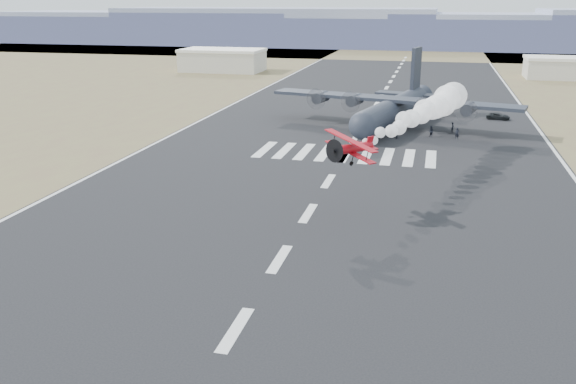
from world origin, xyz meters
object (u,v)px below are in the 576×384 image
at_px(crew_d, 383,133).
at_px(support_vehicle, 498,116).
at_px(crew_e, 377,129).
at_px(crew_h, 431,131).
at_px(hangar_left, 223,60).
at_px(crew_a, 457,133).
at_px(crew_g, 453,127).
at_px(aerobatic_biplane, 352,148).
at_px(crew_b, 398,133).
at_px(transport_aircraft, 395,107).
at_px(hangar_right, 564,68).
at_px(crew_c, 355,123).
at_px(crew_f, 375,127).

bearing_deg(crew_d, support_vehicle, 117.30).
xyz_separation_m(crew_e, crew_h, (8.71, -0.56, 0.10)).
height_order(hangar_left, crew_a, hangar_left).
xyz_separation_m(support_vehicle, crew_g, (-8.36, -13.69, 0.24)).
distance_m(aerobatic_biplane, crew_d, 38.67).
distance_m(hangar_left, crew_g, 101.42).
height_order(crew_b, crew_d, crew_b).
xyz_separation_m(hangar_left, crew_b, (58.57, -82.76, -2.53)).
height_order(transport_aircraft, support_vehicle, transport_aircraft).
relative_size(hangar_right, aerobatic_biplane, 3.29).
relative_size(aerobatic_biplane, crew_d, 3.76).
distance_m(aerobatic_biplane, transport_aircraft, 49.04).
xyz_separation_m(transport_aircraft, crew_c, (-6.51, -3.59, -2.45)).
distance_m(crew_b, crew_e, 4.55).
relative_size(hangar_right, crew_h, 11.50).
bearing_deg(aerobatic_biplane, crew_c, 113.87).
distance_m(crew_c, crew_d, 9.00).
bearing_deg(crew_a, crew_d, -160.71).
xyz_separation_m(aerobatic_biplane, crew_f, (-1.86, 42.26, -6.42)).
relative_size(crew_a, crew_c, 1.13).
bearing_deg(crew_b, crew_g, -43.94).
distance_m(support_vehicle, crew_c, 28.19).
relative_size(transport_aircraft, crew_e, 27.48).
bearing_deg(crew_c, transport_aircraft, -27.83).
height_order(hangar_left, transport_aircraft, transport_aircraft).
bearing_deg(transport_aircraft, hangar_right, 75.57).
bearing_deg(aerobatic_biplane, crew_f, 109.35).
relative_size(crew_g, crew_h, 0.93).
height_order(aerobatic_biplane, crew_g, aerobatic_biplane).
height_order(transport_aircraft, crew_e, transport_aircraft).
height_order(support_vehicle, crew_h, crew_h).
bearing_deg(transport_aircraft, crew_c, -137.80).
relative_size(crew_c, crew_d, 0.96).
xyz_separation_m(transport_aircraft, crew_g, (9.85, -3.72, -2.41)).
distance_m(crew_c, crew_e, 5.88).
height_order(hangar_left, crew_b, hangar_left).
bearing_deg(hangar_right, crew_h, -111.85).
bearing_deg(hangar_right, crew_b, -114.20).
bearing_deg(crew_d, crew_e, -177.36).
relative_size(aerobatic_biplane, crew_b, 3.57).
distance_m(aerobatic_biplane, crew_e, 41.70).
bearing_deg(crew_c, crew_b, -98.35).
relative_size(crew_a, crew_e, 1.14).
bearing_deg(aerobatic_biplane, hangar_right, 88.56).
bearing_deg(crew_c, crew_d, -109.24).
relative_size(crew_d, crew_e, 1.05).
distance_m(crew_c, crew_f, 4.80).
distance_m(hangar_left, crew_b, 101.42).
bearing_deg(crew_g, aerobatic_biplane, -175.87).
relative_size(hangar_left, crew_b, 14.02).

